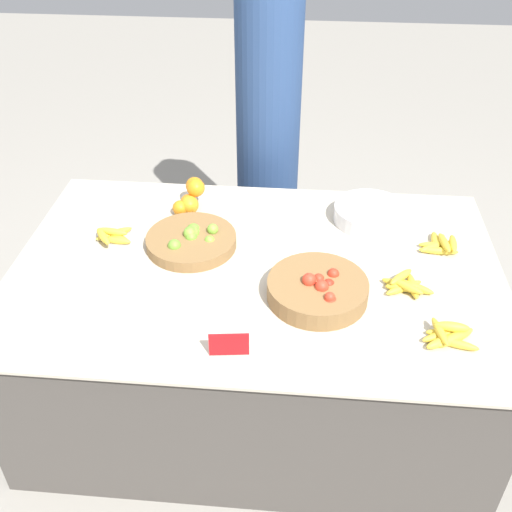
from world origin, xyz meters
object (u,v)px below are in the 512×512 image
at_px(metal_bowl, 370,214).
at_px(price_sign, 229,344).
at_px(lime_bowl, 192,240).
at_px(vendor_person, 268,132).
at_px(tomato_basket, 317,289).

height_order(metal_bowl, price_sign, price_sign).
distance_m(metal_bowl, price_sign, 0.95).
xyz_separation_m(lime_bowl, metal_bowl, (0.71, 0.25, 0.01)).
height_order(price_sign, vendor_person, vendor_person).
bearing_deg(tomato_basket, metal_bowl, 67.46).
bearing_deg(tomato_basket, price_sign, -132.06).
bearing_deg(metal_bowl, vendor_person, 128.29).
distance_m(lime_bowl, vendor_person, 0.88).
xyz_separation_m(tomato_basket, price_sign, (-0.27, -0.30, 0.01)).
distance_m(lime_bowl, price_sign, 0.62).
xyz_separation_m(lime_bowl, vendor_person, (0.24, 0.84, 0.08)).
height_order(metal_bowl, vendor_person, vendor_person).
bearing_deg(metal_bowl, lime_bowl, -160.92).
relative_size(lime_bowl, price_sign, 2.82).
relative_size(lime_bowl, vendor_person, 0.21).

